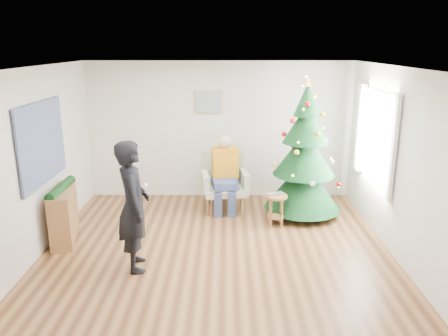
{
  "coord_description": "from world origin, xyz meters",
  "views": [
    {
      "loc": [
        0.14,
        -5.69,
        2.89
      ],
      "look_at": [
        0.1,
        0.6,
        1.1
      ],
      "focal_mm": 35.0,
      "sensor_mm": 36.0,
      "label": 1
    }
  ],
  "objects_px": {
    "standing_man": "(133,206)",
    "console": "(64,215)",
    "armchair": "(225,188)",
    "stool": "(276,210)",
    "christmas_tree": "(304,155)"
  },
  "relations": [
    {
      "from": "standing_man",
      "to": "console",
      "type": "bearing_deg",
      "value": 40.71
    },
    {
      "from": "armchair",
      "to": "stool",
      "type": "bearing_deg",
      "value": -50.31
    },
    {
      "from": "christmas_tree",
      "to": "console",
      "type": "distance_m",
      "value": 3.99
    },
    {
      "from": "stool",
      "to": "standing_man",
      "type": "height_order",
      "value": "standing_man"
    },
    {
      "from": "stool",
      "to": "console",
      "type": "distance_m",
      "value": 3.32
    },
    {
      "from": "armchair",
      "to": "console",
      "type": "xyz_separation_m",
      "value": [
        -2.43,
        -1.31,
        0.02
      ]
    },
    {
      "from": "christmas_tree",
      "to": "standing_man",
      "type": "height_order",
      "value": "christmas_tree"
    },
    {
      "from": "armchair",
      "to": "console",
      "type": "relative_size",
      "value": 1.03
    },
    {
      "from": "stool",
      "to": "armchair",
      "type": "distance_m",
      "value": 1.15
    },
    {
      "from": "armchair",
      "to": "standing_man",
      "type": "bearing_deg",
      "value": -126.08
    },
    {
      "from": "console",
      "to": "stool",
      "type": "bearing_deg",
      "value": -3.27
    },
    {
      "from": "christmas_tree",
      "to": "console",
      "type": "xyz_separation_m",
      "value": [
        -3.79,
        -1.04,
        -0.67
      ]
    },
    {
      "from": "stool",
      "to": "console",
      "type": "xyz_separation_m",
      "value": [
        -3.28,
        -0.54,
        0.13
      ]
    },
    {
      "from": "stool",
      "to": "standing_man",
      "type": "xyz_separation_m",
      "value": [
        -2.02,
        -1.4,
        0.6
      ]
    },
    {
      "from": "armchair",
      "to": "christmas_tree",
      "type": "bearing_deg",
      "value": -18.98
    }
  ]
}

